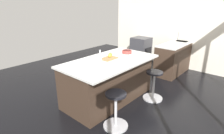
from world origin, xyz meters
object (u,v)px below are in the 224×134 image
Objects in this scene: stool_by_window at (153,86)px; fruit_bowl at (127,52)px; apple_green at (110,54)px; oven_range at (141,49)px; water_bottle at (100,60)px; stool_middle at (116,111)px; kitchen_island at (109,80)px; cutting_board at (109,58)px; apple_yellow at (110,56)px.

fruit_bowl reaches higher than stool_by_window.
apple_green reaches higher than stool_by_window.
oven_range is at bearing -161.64° from apple_green.
fruit_bowl is at bearing 170.21° from apple_green.
stool_middle is at bearing 66.50° from water_bottle.
stool_middle is (0.66, 0.75, -0.16)m from kitchen_island.
oven_range is 2.84m from stool_by_window.
apple_green is (-0.18, -0.11, 0.52)m from kitchen_island.
cutting_board is 1.15× the size of water_bottle.
kitchen_island reaches higher than stool_by_window.
cutting_board is at bearing 18.92° from oven_range.
stool_middle is 1.00m from water_bottle.
cutting_board is (-0.72, -0.79, 0.63)m from stool_middle.
water_bottle is at bearing -113.50° from stool_middle.
kitchen_island is 5.77× the size of cutting_board.
stool_by_window is 1.31m from stool_middle.
oven_range is 11.17× the size of apple_yellow.
water_bottle is at bearing 21.92° from apple_yellow.
apple_green reaches higher than kitchen_island.
oven_range is at bearing -160.70° from water_bottle.
water_bottle is 1.37× the size of fruit_bowl.
cutting_board is at bearing -53.09° from stool_by_window.
water_bottle reaches higher than stool_middle.
kitchen_island is at bearing 31.46° from apple_green.
oven_range is at bearing -141.63° from stool_by_window.
stool_by_window is 1.02m from fruit_bowl.
oven_range is 11.02× the size of apple_green.
stool_middle is 1.30m from apple_yellow.
apple_green reaches higher than cutting_board.
cutting_board is 0.49m from water_bottle.
kitchen_island is 0.47m from cutting_board.
fruit_bowl is at bearing 24.03° from oven_range.
kitchen_island reaches higher than oven_range.
kitchen_island is 6.65× the size of water_bottle.
water_bottle is (0.49, 0.20, 0.06)m from apple_yellow.
cutting_board is 4.57× the size of apple_yellow.
kitchen_island is at bearing 34.06° from cutting_board.
stool_by_window is at bearing 131.02° from kitchen_island.
apple_yellow is 0.99× the size of apple_green.
cutting_board is (0.60, -0.79, 0.63)m from stool_by_window.
stool_middle is 2.90× the size of fruit_bowl.
apple_green is (2.70, 0.90, 0.55)m from oven_range.
kitchen_island is (2.88, 1.01, 0.03)m from oven_range.
apple_green is at bearing -149.85° from cutting_board.
oven_range is at bearing -153.53° from stool_middle.
apple_yellow is at bearing -3.46° from fruit_bowl.
oven_range is 2.98m from apple_yellow.
apple_green is at bearing -9.79° from fruit_bowl.
oven_range is at bearing -161.18° from apple_yellow.
apple_yellow is (0.55, -0.81, 0.68)m from stool_by_window.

